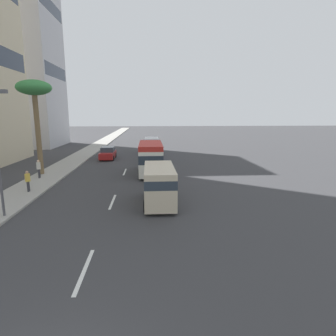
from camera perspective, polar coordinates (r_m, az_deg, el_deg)
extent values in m
plane|color=#38383A|center=(36.30, -7.95, 1.66)|extent=(198.00, 198.00, 0.00)
cube|color=#9E9B93|center=(37.46, -18.82, 1.58)|extent=(162.00, 3.21, 0.15)
cube|color=silver|center=(11.79, -16.95, -19.62)|extent=(3.20, 0.16, 0.01)
cube|color=silver|center=(19.42, -11.43, -6.86)|extent=(3.20, 0.16, 0.01)
cube|color=silver|center=(28.92, -8.96, -0.80)|extent=(3.20, 0.16, 0.01)
cube|color=beige|center=(18.27, -1.81, -3.35)|extent=(4.97, 1.94, 2.33)
cube|color=#2D3842|center=(18.15, -1.82, -1.79)|extent=(4.98, 1.94, 0.56)
cylinder|color=black|center=(19.97, -4.61, -5.10)|extent=(0.72, 0.24, 0.72)
cylinder|color=black|center=(20.03, 0.69, -5.01)|extent=(0.72, 0.24, 0.72)
cylinder|color=black|center=(17.13, -4.71, -7.90)|extent=(0.72, 0.24, 0.72)
cylinder|color=black|center=(17.19, 1.50, -7.78)|extent=(0.72, 0.24, 0.72)
cube|color=#1E478C|center=(35.89, -3.44, 2.53)|extent=(4.61, 1.74, 0.75)
cube|color=#38424C|center=(35.56, -3.45, 3.56)|extent=(2.53, 1.60, 0.61)
cylinder|color=black|center=(37.33, -4.69, 2.50)|extent=(0.64, 0.22, 0.64)
cylinder|color=black|center=(37.35, -2.22, 2.53)|extent=(0.64, 0.22, 0.64)
cylinder|color=black|center=(34.51, -4.74, 1.78)|extent=(0.64, 0.22, 0.64)
cylinder|color=black|center=(34.53, -2.08, 1.81)|extent=(0.64, 0.22, 0.64)
cube|color=silver|center=(27.49, -3.60, 1.73)|extent=(6.49, 2.22, 2.41)
cube|color=#B2261E|center=(27.29, -3.64, 4.71)|extent=(6.49, 2.22, 0.46)
cube|color=#28333D|center=(27.41, -3.61, 2.68)|extent=(6.51, 2.22, 0.80)
cylinder|color=black|center=(29.53, -5.65, 0.36)|extent=(0.84, 0.26, 0.84)
cylinder|color=black|center=(29.54, -1.56, 0.41)|extent=(0.84, 0.26, 0.84)
cylinder|color=black|center=(25.84, -5.88, -1.21)|extent=(0.84, 0.26, 0.84)
cylinder|color=black|center=(25.86, -1.21, -1.15)|extent=(0.84, 0.26, 0.84)
cube|color=#A51E1E|center=(37.58, -12.36, 2.72)|extent=(4.33, 1.78, 0.79)
cube|color=#38424C|center=(37.70, -12.35, 3.85)|extent=(2.38, 1.63, 0.65)
cylinder|color=black|center=(36.20, -11.36, 2.04)|extent=(0.64, 0.22, 0.64)
cylinder|color=black|center=(36.44, -13.91, 1.99)|extent=(0.64, 0.22, 0.64)
cylinder|color=black|center=(38.83, -10.87, 2.67)|extent=(0.64, 0.22, 0.64)
cylinder|color=black|center=(39.06, -13.25, 2.62)|extent=(0.64, 0.22, 0.64)
cube|color=silver|center=(42.06, -3.42, 4.79)|extent=(4.79, 2.02, 2.14)
cube|color=#2D3842|center=(42.01, -3.43, 5.43)|extent=(4.80, 2.03, 0.51)
cylinder|color=black|center=(43.59, -4.69, 3.80)|extent=(0.72, 0.24, 0.72)
cylinder|color=black|center=(43.61, -2.16, 3.84)|extent=(0.72, 0.24, 0.72)
cylinder|color=black|center=(40.75, -4.73, 3.28)|extent=(0.72, 0.24, 0.72)
cylinder|color=black|center=(40.76, -2.03, 3.32)|extent=(0.72, 0.24, 0.72)
cylinder|color=#333338|center=(27.76, -25.22, -1.08)|extent=(0.14, 0.14, 0.81)
cylinder|color=#333338|center=(27.91, -25.10, -1.01)|extent=(0.14, 0.14, 0.81)
cube|color=beige|center=(27.71, -25.28, 0.43)|extent=(0.27, 0.35, 0.65)
sphere|color=beige|center=(27.64, -25.36, 1.31)|extent=(0.22, 0.22, 0.22)
cylinder|color=#333338|center=(23.31, -27.06, -3.48)|extent=(0.14, 0.14, 0.77)
cylinder|color=#333338|center=(23.45, -26.91, -3.39)|extent=(0.14, 0.14, 0.77)
cube|color=gold|center=(23.23, -27.14, -1.78)|extent=(0.38, 0.38, 0.61)
sphere|color=tan|center=(23.15, -27.23, -0.79)|extent=(0.21, 0.21, 0.21)
cylinder|color=brown|center=(29.25, -25.34, 6.33)|extent=(0.47, 0.47, 7.72)
ellipsoid|color=#388442|center=(29.29, -26.07, 14.78)|extent=(3.14, 3.14, 1.41)
cube|color=#2D3847|center=(38.98, -30.95, 19.20)|extent=(10.41, 0.08, 2.29)
cube|color=#BCBCC1|center=(60.05, -29.21, 25.61)|extent=(12.07, 12.53, 44.44)
cube|color=#2D3847|center=(56.13, -22.24, 17.97)|extent=(11.11, 0.08, 2.22)
cube|color=#2D3847|center=(58.49, -23.11, 28.36)|extent=(11.11, 0.08, 2.22)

